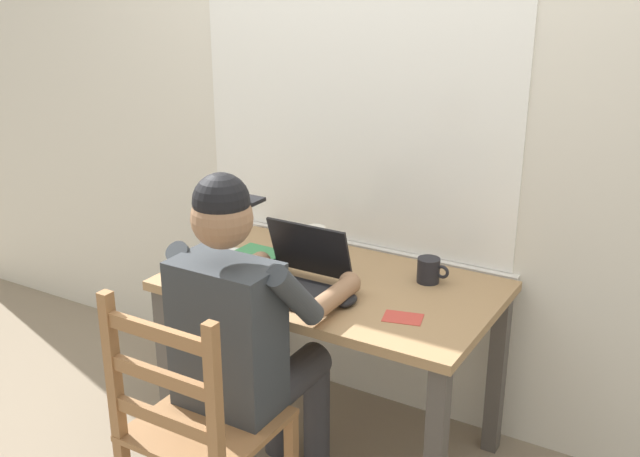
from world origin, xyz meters
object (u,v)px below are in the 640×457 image
object	(u,v)px
coffee_mug_dark	(429,270)
laptop	(297,275)
seated_person	(247,330)
desk	(332,307)
computer_mouse	(347,301)
book_stack_main	(260,255)
landscape_photo_print	(403,318)
coffee_mug_white	(315,239)
wooden_chair	(196,431)

from	to	relation	value
coffee_mug_dark	laptop	bearing A→B (deg)	-142.96
seated_person	desk	bearing A→B (deg)	80.01
seated_person	computer_mouse	size ratio (longest dim) A/B	12.50
desk	book_stack_main	xyz separation A→B (m)	(-0.35, 0.04, 0.12)
landscape_photo_print	seated_person	bearing A→B (deg)	-160.24
coffee_mug_dark	seated_person	bearing A→B (deg)	-122.22
seated_person	computer_mouse	bearing A→B (deg)	52.17
seated_person	coffee_mug_white	size ratio (longest dim) A/B	10.03
desk	wooden_chair	size ratio (longest dim) A/B	1.28
laptop	coffee_mug_dark	world-z (taller)	laptop
laptop	book_stack_main	distance (m)	0.31
desk	wooden_chair	xyz separation A→B (m)	(-0.08, -0.71, -0.15)
computer_mouse	coffee_mug_white	size ratio (longest dim) A/B	0.80
computer_mouse	landscape_photo_print	bearing A→B (deg)	2.14
laptop	computer_mouse	distance (m)	0.23
laptop	landscape_photo_print	size ratio (longest dim) A/B	2.54
coffee_mug_dark	landscape_photo_print	xyz separation A→B (m)	(0.04, -0.32, -0.05)
landscape_photo_print	coffee_mug_white	bearing A→B (deg)	132.13
landscape_photo_print	wooden_chair	bearing A→B (deg)	-141.26
wooden_chair	landscape_photo_print	size ratio (longest dim) A/B	7.27
wooden_chair	book_stack_main	bearing A→B (deg)	110.17
coffee_mug_dark	book_stack_main	bearing A→B (deg)	-168.15
coffee_mug_white	book_stack_main	bearing A→B (deg)	-127.09
computer_mouse	book_stack_main	bearing A→B (deg)	159.27
coffee_mug_dark	book_stack_main	xyz separation A→B (m)	(-0.66, -0.14, -0.03)
laptop	computer_mouse	xyz separation A→B (m)	(0.23, -0.03, -0.04)
book_stack_main	seated_person	bearing A→B (deg)	-59.62
desk	coffee_mug_white	world-z (taller)	coffee_mug_white
wooden_chair	coffee_mug_white	xyz separation A→B (m)	(-0.13, 0.94, 0.30)
coffee_mug_dark	book_stack_main	size ratio (longest dim) A/B	0.58
wooden_chair	computer_mouse	size ratio (longest dim) A/B	9.45
coffee_mug_dark	landscape_photo_print	bearing A→B (deg)	-82.32
seated_person	computer_mouse	distance (m)	0.36
coffee_mug_white	coffee_mug_dark	world-z (taller)	coffee_mug_white
book_stack_main	landscape_photo_print	world-z (taller)	book_stack_main
coffee_mug_white	landscape_photo_print	world-z (taller)	coffee_mug_white
wooden_chair	coffee_mug_white	bearing A→B (deg)	98.06
coffee_mug_white	book_stack_main	distance (m)	0.24
seated_person	book_stack_main	size ratio (longest dim) A/B	5.97
seated_person	book_stack_main	world-z (taller)	seated_person
laptop	desk	bearing A→B (deg)	54.95
laptop	computer_mouse	size ratio (longest dim) A/B	3.30
desk	landscape_photo_print	world-z (taller)	landscape_photo_print
desk	book_stack_main	bearing A→B (deg)	173.59
laptop	coffee_mug_white	world-z (taller)	laptop
computer_mouse	desk	bearing A→B (deg)	134.17
desk	wooden_chair	world-z (taller)	wooden_chair
desk	computer_mouse	size ratio (longest dim) A/B	12.13
wooden_chair	book_stack_main	size ratio (longest dim) A/B	4.51
coffee_mug_white	coffee_mug_dark	distance (m)	0.52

